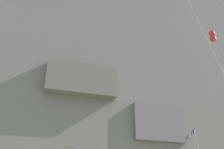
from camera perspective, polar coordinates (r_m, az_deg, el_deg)
The scene contains 3 objects.
cliff_face at distance 69.38m, azimuth -8.94°, elevation -1.90°, with size 180.00×29.47×65.01m.
kite_box_mid_right at distance 43.36m, azimuth 22.11°, elevation 8.06°, with size 1.74×2.83×27.81m.
kite_banner_high_center at distance 24.07m, azimuth 17.72°, elevation -14.76°, with size 3.55×7.78×9.05m.
Camera 1 is at (-8.01, 0.83, 3.45)m, focal length 39.91 mm.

